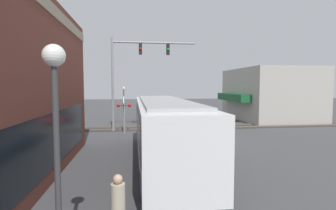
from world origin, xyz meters
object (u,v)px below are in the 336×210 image
city_bus (163,128)px  parked_car_red (147,115)px  parked_car_silver (163,108)px  pedestrian_by_lamp (118,210)px  crossing_signal (124,105)px  pedestrian_near_bus (186,130)px  streetlamp (56,140)px

city_bus → parked_car_red: size_ratio=2.52×
parked_car_silver → pedestrian_by_lamp: 31.02m
crossing_signal → parked_car_red: size_ratio=0.78×
crossing_signal → pedestrian_near_bus: 6.21m
crossing_signal → parked_car_red: (7.47, -2.25, -1.59)m
streetlamp → parked_car_silver: (31.52, -5.59, -2.12)m
parked_car_red → city_bus: bearing=180.0°
city_bus → parked_car_silver: (23.93, -2.60, -1.09)m
crossing_signal → streetlamp: size_ratio=0.82×
city_bus → streetlamp: size_ratio=2.63×
city_bus → pedestrian_by_lamp: bearing=164.6°
streetlamp → parked_car_silver: 32.08m
pedestrian_by_lamp → pedestrian_near_bus: bearing=-19.6°
streetlamp → crossing_signal: bearing=-2.6°
streetlamp → pedestrian_near_bus: bearing=-23.1°
parked_car_red → pedestrian_by_lamp: (-22.68, 1.86, 0.20)m
streetlamp → pedestrian_by_lamp: streetlamp is taller
city_bus → parked_car_silver: city_bus is taller
streetlamp → city_bus: bearing=-21.5°
city_bus → parked_car_red: bearing=0.0°
parked_car_silver → pedestrian_by_lamp: size_ratio=2.75×
parked_car_silver → crossing_signal: bearing=162.6°
parked_car_red → streetlamp: bearing=172.7°
city_bus → crossing_signal: crossing_signal is taller
parked_car_silver → pedestrian_near_bus: bearing=178.3°
pedestrian_by_lamp → streetlamp: bearing=126.3°
pedestrian_near_bus → crossing_signal: bearing=45.0°
city_bus → parked_car_silver: 24.10m
parked_car_silver → pedestrian_near_bus: size_ratio=2.82×
crossing_signal → pedestrian_by_lamp: size_ratio=2.15×
crossing_signal → streetlamp: 16.06m
crossing_signal → parked_car_red: bearing=-16.8°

